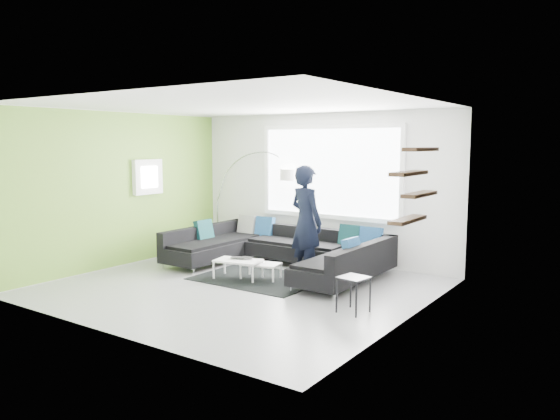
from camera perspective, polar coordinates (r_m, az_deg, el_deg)
The scene contains 9 objects.
ground at distance 8.61m, azimuth -4.28°, elevation -8.05°, with size 5.50×5.50×0.00m, color gray.
room_shell at distance 8.47m, azimuth -3.32°, elevation 4.12°, with size 5.54×5.04×2.82m.
sectional_sofa at distance 9.56m, azimuth -0.46°, elevation -4.41°, with size 3.61×2.25×0.78m.
rug at distance 9.11m, azimuth -2.29°, elevation -7.16°, with size 2.00×1.46×0.01m, color black.
coffee_table at distance 9.08m, azimuth -3.21°, elevation -6.22°, with size 0.97×0.56×0.32m, color silver.
arc_lamp at distance 11.58m, azimuth -6.56°, elevation 1.00°, with size 1.94×0.67×2.07m, color silver, non-canonical shape.
side_table at distance 7.35m, azimuth 7.67°, elevation -8.77°, with size 0.35×0.35×0.48m, color black.
person at distance 9.06m, azimuth 2.74°, elevation -1.23°, with size 0.79×0.64×1.87m, color black.
laptop at distance 9.08m, azimuth -4.09°, elevation -5.10°, with size 0.44×0.38×0.03m, color black.
Camera 1 is at (5.24, -6.46, 2.22)m, focal length 35.00 mm.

